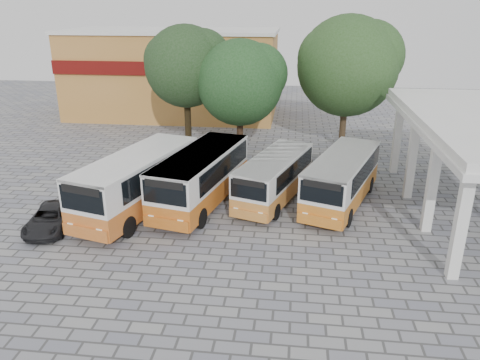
# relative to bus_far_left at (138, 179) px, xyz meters

# --- Properties ---
(ground) EXTENTS (90.00, 90.00, 0.00)m
(ground) POSITION_rel_bus_far_left_xyz_m (7.09, -2.38, -1.84)
(ground) COLOR gray
(ground) RESTS_ON ground
(shophouse_block) EXTENTS (20.40, 10.40, 8.30)m
(shophouse_block) POSITION_rel_bus_far_left_xyz_m (-3.91, 23.61, 2.33)
(shophouse_block) COLOR #AB7333
(shophouse_block) RESTS_ON ground
(bus_far_left) EXTENTS (4.89, 9.31, 3.17)m
(bus_far_left) POSITION_rel_bus_far_left_xyz_m (0.00, 0.00, 0.00)
(bus_far_left) COLOR #BA5E20
(bus_far_left) RESTS_ON ground
(bus_centre_left) EXTENTS (4.36, 8.90, 3.05)m
(bus_centre_left) POSITION_rel_bus_far_left_xyz_m (3.19, 1.30, -0.07)
(bus_centre_left) COLOR #B85B16
(bus_centre_left) RESTS_ON ground
(bus_centre_right) EXTENTS (4.36, 7.74, 2.62)m
(bus_centre_right) POSITION_rel_bus_far_left_xyz_m (7.21, 2.28, -0.32)
(bus_centre_right) COLOR #C0772E
(bus_centre_right) RESTS_ON ground
(bus_far_right) EXTENTS (4.93, 8.46, 2.86)m
(bus_far_right) POSITION_rel_bus_far_left_xyz_m (10.95, 2.15, -0.18)
(bus_far_right) COLOR #BE691A
(bus_far_right) RESTS_ON ground
(tree_left) EXTENTS (6.24, 5.95, 9.33)m
(tree_left) POSITION_rel_bus_far_left_xyz_m (0.25, 11.42, 4.71)
(tree_left) COLOR black
(tree_left) RESTS_ON ground
(tree_middle) EXTENTS (6.33, 6.02, 8.45)m
(tree_middle) POSITION_rel_bus_far_left_xyz_m (4.36, 10.25, 3.80)
(tree_middle) COLOR #3B2718
(tree_middle) RESTS_ON ground
(tree_right) EXTENTS (7.72, 7.35, 10.01)m
(tree_right) POSITION_rel_bus_far_left_xyz_m (11.98, 13.10, 4.74)
(tree_right) COLOR #493723
(tree_right) RESTS_ON ground
(parked_car) EXTENTS (2.54, 4.31, 1.12)m
(parked_car) POSITION_rel_bus_far_left_xyz_m (-3.76, -2.62, -1.27)
(parked_car) COLOR black
(parked_car) RESTS_ON ground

